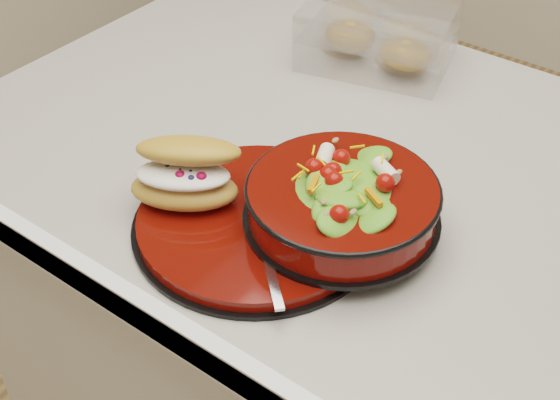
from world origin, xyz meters
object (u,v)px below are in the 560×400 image
Objects in this scene: dinner_plate at (257,222)px; croissant at (187,174)px; fork at (267,258)px; pastry_box at (378,36)px; island_counter at (372,387)px; salad_bowl at (343,196)px.

dinner_plate is 0.10m from croissant.
pastry_box is (-0.15, 0.48, 0.02)m from fork.
fork is at bearing -86.79° from pastry_box.
dinner_plate is (-0.08, -0.19, 0.46)m from island_counter.
fork is 0.51m from pastry_box.
salad_bowl is (0.08, 0.05, 0.05)m from dinner_plate.
fork is (0.14, -0.03, -0.04)m from croissant.
salad_bowl is 0.19m from croissant.
pastry_box is (-0.10, 0.43, 0.03)m from dinner_plate.
croissant is (-0.09, -0.02, 0.05)m from dinner_plate.
salad_bowl is 0.90× the size of pastry_box.
island_counter is 8.31× the size of croissant.
pastry_box is at bearing 102.76° from dinner_plate.
salad_bowl reaches higher than croissant.
croissant is at bearing 121.67° from fork.
salad_bowl is (0.00, -0.14, 0.50)m from island_counter.
fork is at bearing -42.41° from croissant.
dinner_plate is 0.44m from pastry_box.
salad_bowl is 1.56× the size of croissant.
dinner_plate is 2.01× the size of croissant.
salad_bowl is at bearing -6.61° from croissant.
salad_bowl reaches higher than island_counter.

